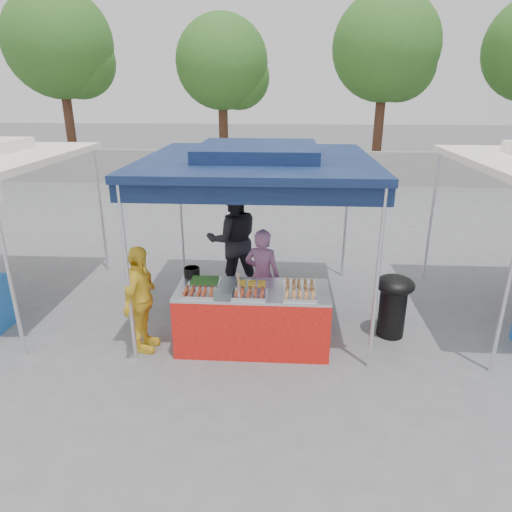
# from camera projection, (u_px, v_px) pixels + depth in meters

# --- Properties ---
(ground_plane) EXTENTS (80.00, 80.00, 0.00)m
(ground_plane) POSITION_uv_depth(u_px,v_px,m) (253.00, 342.00, 6.33)
(ground_plane) COLOR slate
(back_wall) EXTENTS (40.00, 0.25, 1.20)m
(back_wall) POSITION_uv_depth(u_px,v_px,m) (274.00, 168.00, 16.42)
(back_wall) COLOR gray
(back_wall) RESTS_ON ground_plane
(main_canopy) EXTENTS (3.20, 3.20, 2.57)m
(main_canopy) POSITION_uv_depth(u_px,v_px,m) (258.00, 159.00, 6.42)
(main_canopy) COLOR silver
(main_canopy) RESTS_ON ground_plane
(tree_0) EXTENTS (3.99, 3.99, 6.85)m
(tree_0) POSITION_uv_depth(u_px,v_px,m) (64.00, 48.00, 17.11)
(tree_0) COLOR #4B2C1D
(tree_0) RESTS_ON ground_plane
(tree_1) EXTENTS (3.51, 3.45, 5.92)m
(tree_1) POSITION_uv_depth(u_px,v_px,m) (226.00, 67.00, 17.16)
(tree_1) COLOR #4B2C1D
(tree_1) RESTS_ON ground_plane
(tree_2) EXTENTS (3.85, 3.85, 6.62)m
(tree_2) POSITION_uv_depth(u_px,v_px,m) (389.00, 52.00, 16.57)
(tree_2) COLOR #4B2C1D
(tree_2) RESTS_ON ground_plane
(vendor_table) EXTENTS (2.00, 0.80, 0.85)m
(vendor_table) POSITION_uv_depth(u_px,v_px,m) (253.00, 318.00, 6.09)
(vendor_table) COLOR red
(vendor_table) RESTS_ON ground_plane
(food_tray_fl) EXTENTS (0.42, 0.30, 0.07)m
(food_tray_fl) POSITION_uv_depth(u_px,v_px,m) (199.00, 293.00, 5.75)
(food_tray_fl) COLOR white
(food_tray_fl) RESTS_ON vendor_table
(food_tray_fm) EXTENTS (0.42, 0.30, 0.07)m
(food_tray_fm) POSITION_uv_depth(u_px,v_px,m) (249.00, 294.00, 5.71)
(food_tray_fm) COLOR white
(food_tray_fm) RESTS_ON vendor_table
(food_tray_fr) EXTENTS (0.42, 0.30, 0.07)m
(food_tray_fr) POSITION_uv_depth(u_px,v_px,m) (300.00, 295.00, 5.68)
(food_tray_fr) COLOR white
(food_tray_fr) RESTS_ON vendor_table
(food_tray_bl) EXTENTS (0.42, 0.30, 0.07)m
(food_tray_bl) POSITION_uv_depth(u_px,v_px,m) (205.00, 282.00, 6.07)
(food_tray_bl) COLOR white
(food_tray_bl) RESTS_ON vendor_table
(food_tray_bm) EXTENTS (0.42, 0.30, 0.07)m
(food_tray_bm) POSITION_uv_depth(u_px,v_px,m) (252.00, 285.00, 5.98)
(food_tray_bm) COLOR white
(food_tray_bm) RESTS_ON vendor_table
(food_tray_br) EXTENTS (0.42, 0.30, 0.07)m
(food_tray_br) POSITION_uv_depth(u_px,v_px,m) (299.00, 286.00, 5.96)
(food_tray_br) COLOR white
(food_tray_br) RESTS_ON vendor_table
(cooking_pot) EXTENTS (0.22, 0.22, 0.13)m
(cooking_pot) POSITION_uv_depth(u_px,v_px,m) (192.00, 272.00, 6.32)
(cooking_pot) COLOR black
(cooking_pot) RESTS_ON vendor_table
(skewer_cup) EXTENTS (0.09, 0.09, 0.11)m
(skewer_cup) POSITION_uv_depth(u_px,v_px,m) (238.00, 291.00, 5.76)
(skewer_cup) COLOR silver
(skewer_cup) RESTS_ON vendor_table
(wok_burner) EXTENTS (0.54, 0.54, 0.91)m
(wok_burner) POSITION_uv_depth(u_px,v_px,m) (393.00, 300.00, 6.33)
(wok_burner) COLOR black
(wok_burner) RESTS_ON ground_plane
(crate_left) EXTENTS (0.45, 0.31, 0.27)m
(crate_left) POSITION_uv_depth(u_px,v_px,m) (238.00, 316.00, 6.77)
(crate_left) COLOR #1742BC
(crate_left) RESTS_ON ground_plane
(crate_right) EXTENTS (0.53, 0.37, 0.32)m
(crate_right) POSITION_uv_depth(u_px,v_px,m) (285.00, 314.00, 6.77)
(crate_right) COLOR #1742BC
(crate_right) RESTS_ON ground_plane
(crate_stacked) EXTENTS (0.52, 0.36, 0.31)m
(crate_stacked) POSITION_uv_depth(u_px,v_px,m) (286.00, 295.00, 6.66)
(crate_stacked) COLOR #1742BC
(crate_stacked) RESTS_ON crate_right
(vendor_woman) EXTENTS (0.60, 0.47, 1.44)m
(vendor_woman) POSITION_uv_depth(u_px,v_px,m) (262.00, 276.00, 6.67)
(vendor_woman) COLOR #9F6594
(vendor_woman) RESTS_ON ground_plane
(helper_man) EXTENTS (1.06, 0.93, 1.85)m
(helper_man) POSITION_uv_depth(u_px,v_px,m) (233.00, 240.00, 7.62)
(helper_man) COLOR #222328
(helper_man) RESTS_ON ground_plane
(customer_person) EXTENTS (0.44, 0.88, 1.46)m
(customer_person) POSITION_uv_depth(u_px,v_px,m) (141.00, 300.00, 5.92)
(customer_person) COLOR yellow
(customer_person) RESTS_ON ground_plane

